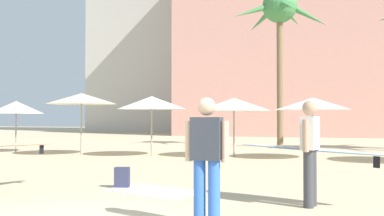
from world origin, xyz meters
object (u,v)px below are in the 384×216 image
at_px(palm_tree_far_left, 280,14).
at_px(cafe_umbrella_0, 16,107).
at_px(cafe_umbrella_2, 313,104).
at_px(cafe_umbrella_5, 81,99).
at_px(backpack, 122,178).
at_px(beach_towel, 153,191).
at_px(cafe_umbrella_1, 152,103).
at_px(person_far_left, 207,156).
at_px(person_near_left, 310,149).
at_px(cafe_umbrella_3, 234,104).

xyz_separation_m(palm_tree_far_left, cafe_umbrella_0, (-10.09, -6.70, -4.66)).
height_order(palm_tree_far_left, cafe_umbrella_2, palm_tree_far_left).
distance_m(cafe_umbrella_5, backpack, 9.14).
height_order(palm_tree_far_left, beach_towel, palm_tree_far_left).
xyz_separation_m(cafe_umbrella_1, cafe_umbrella_2, (5.86, 0.47, -0.08)).
relative_size(palm_tree_far_left, person_far_left, 4.58).
bearing_deg(backpack, cafe_umbrella_5, 21.60).
bearing_deg(person_near_left, person_far_left, 68.90).
xyz_separation_m(cafe_umbrella_1, cafe_umbrella_3, (3.05, 0.50, -0.07)).
bearing_deg(backpack, person_near_left, -116.90).
relative_size(palm_tree_far_left, cafe_umbrella_0, 3.48).
bearing_deg(palm_tree_far_left, beach_towel, -93.31).
height_order(cafe_umbrella_3, cafe_umbrella_5, cafe_umbrella_5).
bearing_deg(backpack, person_far_left, -151.43).
height_order(cafe_umbrella_3, backpack, cafe_umbrella_3).
height_order(person_near_left, person_far_left, person_near_left).
relative_size(cafe_umbrella_0, beach_towel, 1.23).
bearing_deg(cafe_umbrella_2, cafe_umbrella_3, 179.23).
xyz_separation_m(cafe_umbrella_1, person_near_left, (6.22, -8.42, -1.08)).
relative_size(palm_tree_far_left, cafe_umbrella_5, 2.83).
xyz_separation_m(palm_tree_far_left, cafe_umbrella_2, (1.82, -6.21, -4.60)).
distance_m(person_near_left, person_far_left, 2.27).
height_order(backpack, person_far_left, person_far_left).
bearing_deg(cafe_umbrella_0, person_near_left, -34.39).
height_order(palm_tree_far_left, backpack, palm_tree_far_left).
relative_size(palm_tree_far_left, backpack, 18.52).
xyz_separation_m(palm_tree_far_left, beach_towel, (-0.84, -14.47, -6.52)).
distance_m(beach_towel, person_far_left, 3.23).
bearing_deg(beach_towel, person_far_left, -54.88).
bearing_deg(backpack, cafe_umbrella_0, 34.08).
bearing_deg(cafe_umbrella_2, person_near_left, -87.69).
relative_size(cafe_umbrella_2, backpack, 6.30).
height_order(cafe_umbrella_3, beach_towel, cafe_umbrella_3).
height_order(cafe_umbrella_2, cafe_umbrella_5, cafe_umbrella_5).
height_order(cafe_umbrella_0, cafe_umbrella_2, cafe_umbrella_2).
relative_size(cafe_umbrella_2, cafe_umbrella_5, 0.96).
relative_size(cafe_umbrella_1, beach_towel, 1.45).
bearing_deg(person_near_left, palm_tree_far_left, -69.92).
bearing_deg(cafe_umbrella_2, backpack, -113.10).
xyz_separation_m(palm_tree_far_left, cafe_umbrella_3, (-0.99, -6.17, -4.60)).
xyz_separation_m(backpack, person_far_left, (2.55, -2.75, 0.73)).
bearing_deg(person_far_left, cafe_umbrella_1, -152.76).
height_order(cafe_umbrella_1, beach_towel, cafe_umbrella_1).
xyz_separation_m(beach_towel, person_near_left, (3.01, -0.63, 0.92)).
distance_m(palm_tree_far_left, beach_towel, 15.89).
bearing_deg(cafe_umbrella_0, beach_towel, -40.02).
relative_size(cafe_umbrella_0, cafe_umbrella_1, 0.85).
xyz_separation_m(cafe_umbrella_1, beach_towel, (3.21, -7.79, -1.99)).
bearing_deg(cafe_umbrella_3, cafe_umbrella_5, -171.84).
relative_size(palm_tree_far_left, beach_towel, 4.29).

